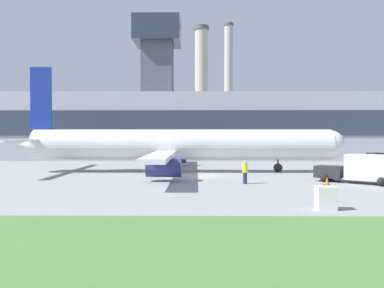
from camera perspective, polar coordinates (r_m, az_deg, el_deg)
ground_plane at (r=35.85m, az=2.09°, el=-4.84°), size 400.00×400.00×0.00m
terminal_building at (r=61.77m, az=1.01°, el=3.03°), size 64.79×14.70×22.80m
smokestack_left at (r=100.28m, az=-6.42°, el=8.85°), size 3.00×3.00×33.51m
smokestack_right at (r=99.45m, az=1.45°, el=8.60°), size 3.88×3.88×32.37m
smokestack_far at (r=98.47m, az=5.59°, el=8.73°), size 2.56×2.56×32.67m
airplane at (r=39.10m, az=-2.26°, el=-0.18°), size 34.06×29.05×10.97m
pushback_tug at (r=41.74m, az=26.26°, el=-2.78°), size 3.97×3.08×2.10m
baggage_truck at (r=32.99m, az=24.37°, el=-3.51°), size 6.06×5.10×2.33m
ground_crew_person at (r=30.12m, az=8.09°, el=-4.23°), size 0.58×0.58×1.87m
traffic_cone_near_nose at (r=34.98m, az=19.85°, el=-4.63°), size 0.58×0.58×0.60m
traffic_cone_wingtip at (r=30.98m, az=19.88°, el=-5.35°), size 0.47×0.47×0.65m
utility_cabinet at (r=20.86m, az=19.72°, el=-7.76°), size 0.99×0.73×1.23m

